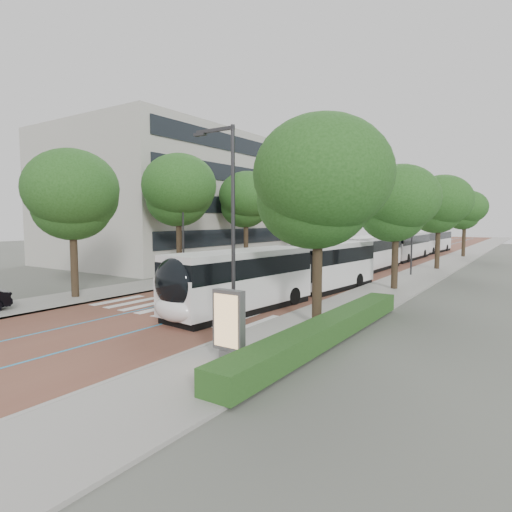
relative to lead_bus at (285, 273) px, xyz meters
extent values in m
plane|color=#51544C|center=(-3.39, -6.59, -1.63)|extent=(160.00, 160.00, 0.00)
cube|color=brown|center=(-3.39, 33.41, -1.62)|extent=(11.00, 140.00, 0.02)
cube|color=gray|center=(-10.89, 33.41, -1.57)|extent=(4.00, 140.00, 0.12)
cube|color=gray|center=(4.11, 33.41, -1.57)|extent=(4.00, 140.00, 0.12)
cube|color=gray|center=(-8.99, 33.41, -1.57)|extent=(0.20, 140.00, 0.14)
cube|color=gray|center=(2.21, 33.41, -1.57)|extent=(0.20, 140.00, 0.14)
cube|color=silver|center=(-8.19, -5.59, -1.60)|extent=(0.55, 3.60, 0.01)
cube|color=silver|center=(-6.94, -5.59, -1.60)|extent=(0.55, 3.60, 0.01)
cube|color=silver|center=(-5.69, -5.59, -1.60)|extent=(0.55, 3.60, 0.01)
cube|color=silver|center=(-4.44, -5.59, -1.60)|extent=(0.55, 3.60, 0.01)
cube|color=silver|center=(-3.19, -5.59, -1.60)|extent=(0.55, 3.60, 0.01)
cube|color=silver|center=(-1.94, -5.59, -1.60)|extent=(0.55, 3.60, 0.01)
cube|color=silver|center=(-0.69, -5.59, -1.60)|extent=(0.55, 3.60, 0.01)
cube|color=silver|center=(0.56, -5.59, -1.60)|extent=(0.55, 3.60, 0.01)
cube|color=silver|center=(1.81, -5.59, -1.60)|extent=(0.55, 3.60, 0.01)
cube|color=#2589BC|center=(-4.99, 33.41, -1.60)|extent=(0.12, 126.00, 0.01)
cube|color=#2589BC|center=(-1.79, 33.41, -1.60)|extent=(0.12, 126.00, 0.01)
cube|color=#BAB7AC|center=(-22.89, 21.41, 5.37)|extent=(18.00, 40.00, 14.00)
cube|color=black|center=(-13.84, 21.41, 1.37)|extent=(0.12, 38.00, 1.60)
cube|color=black|center=(-13.84, 21.41, 4.57)|extent=(0.12, 38.00, 1.60)
cube|color=black|center=(-13.84, 21.41, 7.77)|extent=(0.12, 38.00, 1.60)
cube|color=black|center=(-13.84, 21.41, 10.77)|extent=(0.12, 38.00, 1.60)
cube|color=#204718|center=(5.71, -6.59, -1.11)|extent=(1.20, 14.00, 0.80)
cylinder|color=#2D2C2F|center=(3.41, -9.59, 2.49)|extent=(0.14, 0.14, 8.00)
cube|color=#2D2C2F|center=(2.61, -9.59, 6.39)|extent=(1.70, 0.12, 0.12)
cube|color=#2D2C2F|center=(1.91, -9.59, 6.31)|extent=(0.50, 0.20, 0.10)
cylinder|color=#2D2C2F|center=(3.41, 15.41, 2.49)|extent=(0.14, 0.14, 8.00)
cube|color=#2D2C2F|center=(2.61, 15.41, 6.39)|extent=(1.70, 0.12, 0.12)
cube|color=#2D2C2F|center=(1.91, 15.41, 6.31)|extent=(0.50, 0.20, 0.10)
cylinder|color=#2D2C2F|center=(-9.49, 1.41, 2.49)|extent=(0.14, 0.14, 8.00)
cylinder|color=black|center=(-10.89, -6.59, 0.51)|extent=(0.44, 0.44, 4.27)
ellipsoid|color=#1E4716|center=(-10.89, -6.59, 4.39)|extent=(5.48, 5.48, 4.66)
cylinder|color=black|center=(-10.89, 2.41, 0.78)|extent=(0.44, 0.44, 4.81)
ellipsoid|color=#1E4716|center=(-10.89, 2.41, 5.15)|extent=(5.67, 5.67, 4.82)
cylinder|color=black|center=(-10.89, 11.41, 0.65)|extent=(0.44, 0.44, 4.55)
ellipsoid|color=#1E4716|center=(-10.89, 11.41, 4.78)|extent=(5.32, 5.32, 4.52)
cylinder|color=black|center=(-10.89, 21.41, 0.51)|extent=(0.44, 0.44, 4.28)
ellipsoid|color=#1E4716|center=(-10.89, 21.41, 4.41)|extent=(5.16, 5.16, 4.38)
cylinder|color=black|center=(-10.89, 33.41, 0.76)|extent=(0.44, 0.44, 4.78)
ellipsoid|color=#1E4716|center=(-10.89, 33.41, 5.11)|extent=(5.15, 5.15, 4.37)
cylinder|color=black|center=(-10.89, 48.41, 0.85)|extent=(0.44, 0.44, 4.96)
ellipsoid|color=#1E4716|center=(-10.89, 48.41, 5.36)|extent=(6.07, 6.07, 5.16)
cylinder|color=black|center=(4.31, -4.59, 0.56)|extent=(0.44, 0.44, 4.37)
ellipsoid|color=#1E4716|center=(4.31, -4.59, 4.53)|extent=(6.02, 6.02, 5.12)
cylinder|color=black|center=(4.31, 7.41, 0.37)|extent=(0.44, 0.44, 4.00)
ellipsoid|color=#1E4716|center=(4.31, 7.41, 4.01)|extent=(5.18, 5.18, 4.40)
cylinder|color=black|center=(4.31, 21.41, 0.49)|extent=(0.44, 0.44, 4.24)
ellipsoid|color=#1E4716|center=(4.31, 21.41, 4.34)|extent=(5.54, 5.54, 4.71)
cylinder|color=black|center=(4.31, 37.41, 0.40)|extent=(0.44, 0.44, 4.05)
ellipsoid|color=#1E4716|center=(4.31, 37.41, 4.08)|extent=(4.79, 4.79, 4.08)
cylinder|color=black|center=(0.13, 1.29, 0.15)|extent=(2.38, 1.13, 2.30)
cube|color=white|center=(-0.39, -3.81, -0.37)|extent=(3.43, 9.56, 1.82)
cube|color=black|center=(-0.39, -3.81, 0.77)|extent=(3.45, 9.38, 0.97)
cube|color=silver|center=(-0.39, -3.81, 1.42)|extent=(3.36, 9.37, 0.31)
cube|color=black|center=(-0.39, -3.81, -1.45)|extent=(3.34, 9.19, 0.35)
cube|color=white|center=(0.57, 5.59, -0.37)|extent=(3.27, 7.95, 1.82)
cube|color=black|center=(0.57, 5.59, 0.77)|extent=(3.29, 7.80, 0.97)
cube|color=silver|center=(0.57, 5.59, 1.42)|extent=(3.20, 7.79, 0.31)
cube|color=black|center=(0.57, 5.59, -1.45)|extent=(3.19, 7.64, 0.35)
ellipsoid|color=black|center=(-0.84, -8.32, 0.38)|extent=(2.45, 1.33, 2.28)
ellipsoid|color=white|center=(-0.85, -8.37, -0.76)|extent=(2.44, 1.23, 1.14)
cylinder|color=black|center=(-1.74, -5.96, -1.13)|extent=(0.40, 1.03, 1.00)
cylinder|color=black|center=(0.51, -6.19, -1.13)|extent=(0.40, 1.03, 1.00)
cylinder|color=black|center=(-0.39, 7.37, -1.13)|extent=(0.40, 1.03, 1.00)
cylinder|color=black|center=(1.86, 7.14, -1.13)|extent=(0.40, 1.03, 1.00)
cylinder|color=black|center=(-1.20, -0.63, -1.13)|extent=(0.40, 1.03, 1.00)
cylinder|color=black|center=(1.05, -0.86, -1.13)|extent=(0.40, 1.03, 1.00)
cube|color=white|center=(-0.84, 16.98, -0.37)|extent=(2.59, 12.02, 1.82)
cube|color=black|center=(-0.84, 16.98, 0.77)|extent=(2.63, 11.78, 0.97)
cube|color=silver|center=(-0.84, 16.98, 1.42)|extent=(2.54, 11.78, 0.31)
cube|color=black|center=(-0.84, 16.98, -1.45)|extent=(2.54, 11.54, 0.35)
ellipsoid|color=black|center=(-0.88, 11.13, 0.38)|extent=(2.36, 1.12, 2.28)
ellipsoid|color=white|center=(-0.88, 11.08, -0.76)|extent=(2.36, 1.02, 1.14)
cylinder|color=black|center=(-1.99, 13.39, -1.13)|extent=(0.31, 1.00, 1.00)
cylinder|color=black|center=(0.27, 13.37, -1.13)|extent=(0.31, 1.00, 1.00)
cylinder|color=black|center=(-1.94, 20.79, -1.13)|extent=(0.31, 1.00, 1.00)
cylinder|color=black|center=(0.32, 20.77, -1.13)|extent=(0.31, 1.00, 1.00)
cube|color=white|center=(-0.89, 30.42, -0.37)|extent=(2.66, 12.03, 1.82)
cube|color=black|center=(-0.89, 30.42, 0.77)|extent=(2.69, 11.79, 0.97)
cube|color=silver|center=(-0.89, 30.42, 1.42)|extent=(2.60, 11.79, 0.31)
cube|color=black|center=(-0.89, 30.42, -1.45)|extent=(2.60, 11.55, 0.35)
ellipsoid|color=black|center=(-0.96, 24.57, 0.38)|extent=(2.36, 1.13, 2.28)
ellipsoid|color=white|center=(-0.97, 24.52, -0.76)|extent=(2.36, 1.03, 1.14)
cylinder|color=black|center=(-2.07, 26.83, -1.13)|extent=(0.31, 1.00, 1.00)
cylinder|color=black|center=(0.19, 26.80, -1.13)|extent=(0.31, 1.00, 1.00)
cylinder|color=black|center=(-1.97, 34.23, -1.13)|extent=(0.31, 1.00, 1.00)
cylinder|color=black|center=(0.29, 34.20, -1.13)|extent=(0.31, 1.00, 1.00)
cube|color=white|center=(-0.72, 43.38, -0.37)|extent=(3.23, 12.13, 1.82)
cube|color=black|center=(-0.72, 43.38, 0.77)|extent=(3.25, 11.89, 0.97)
cube|color=silver|center=(-0.72, 43.38, 1.42)|extent=(3.16, 11.89, 0.31)
cube|color=black|center=(-0.72, 43.38, -1.45)|extent=(3.15, 11.65, 0.35)
ellipsoid|color=black|center=(-1.08, 37.54, 0.38)|extent=(2.41, 1.24, 2.28)
ellipsoid|color=white|center=(-1.08, 37.49, -0.76)|extent=(2.41, 1.14, 1.14)
cylinder|color=black|center=(-2.07, 39.85, -1.13)|extent=(0.36, 1.02, 1.00)
cylinder|color=black|center=(0.19, 39.71, -1.13)|extent=(0.36, 1.02, 1.00)
cylinder|color=black|center=(-1.62, 47.24, -1.13)|extent=(0.36, 1.02, 1.00)
cylinder|color=black|center=(0.64, 47.10, -1.13)|extent=(0.36, 1.02, 1.00)
cube|color=#59595B|center=(4.02, -10.67, -1.33)|extent=(0.53, 0.44, 0.35)
cube|color=#59595B|center=(4.02, -10.67, -0.14)|extent=(1.15, 0.31, 2.03)
cube|color=#F2C080|center=(4.02, -10.84, -0.14)|extent=(0.97, 0.02, 1.76)
camera|label=1|loc=(12.57, -21.76, 3.22)|focal=30.00mm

